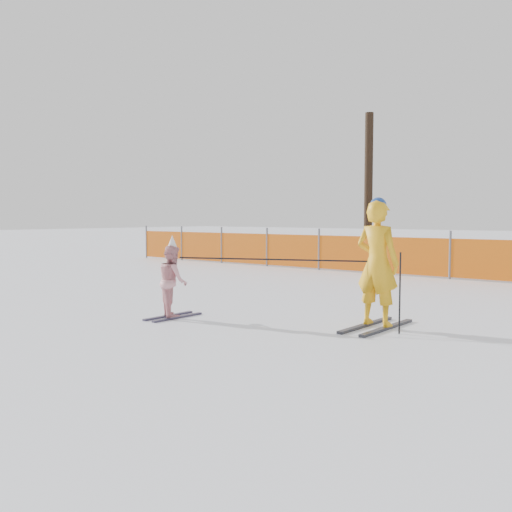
% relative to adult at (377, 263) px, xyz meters
% --- Properties ---
extents(ground, '(120.00, 120.00, 0.00)m').
position_rel_adult_xyz_m(ground, '(-1.78, -1.10, -0.94)').
color(ground, white).
rests_on(ground, ground).
extents(adult, '(0.67, 1.51, 1.89)m').
position_rel_adult_xyz_m(adult, '(0.00, 0.00, 0.00)').
color(adult, black).
rests_on(adult, ground).
extents(child, '(0.69, 1.01, 1.32)m').
position_rel_adult_xyz_m(child, '(-2.91, -1.31, -0.34)').
color(child, black).
rests_on(child, ground).
extents(ski_poles, '(3.27, 1.23, 1.13)m').
position_rel_adult_xyz_m(ski_poles, '(-0.93, -0.53, -0.09)').
color(ski_poles, black).
rests_on(ski_poles, ground).
extents(safety_fence, '(15.00, 0.06, 1.25)m').
position_rel_adult_xyz_m(safety_fence, '(-6.12, 7.00, -0.39)').
color(safety_fence, '#595960').
rests_on(safety_fence, ground).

